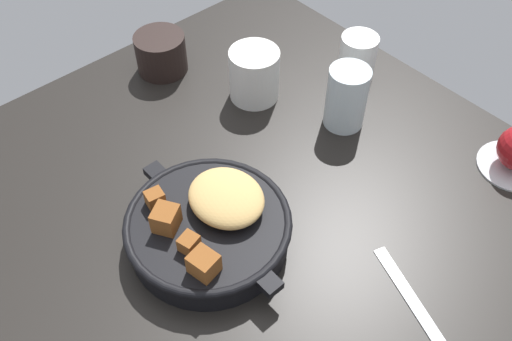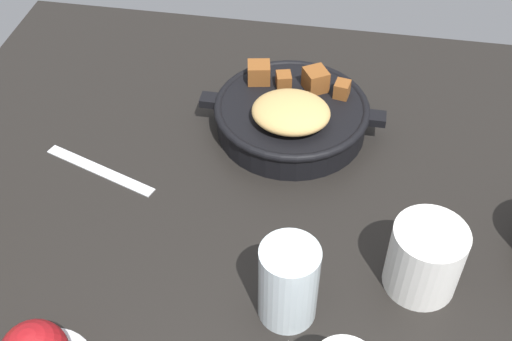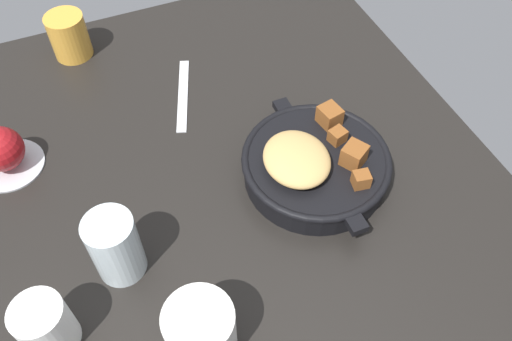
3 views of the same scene
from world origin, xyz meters
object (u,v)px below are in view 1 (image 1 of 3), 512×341
(cast_iron_skillet, at_px, (210,225))
(water_glass_tall, at_px, (346,97))
(ceramic_mug_white, at_px, (254,75))
(white_creamer_pitcher, at_px, (357,57))
(butter_knife, at_px, (415,304))
(coffee_mug_dark, at_px, (161,53))

(cast_iron_skillet, distance_m, water_glass_tall, 0.30)
(ceramic_mug_white, height_order, white_creamer_pitcher, ceramic_mug_white)
(ceramic_mug_white, relative_size, white_creamer_pitcher, 1.09)
(cast_iron_skillet, relative_size, water_glass_tall, 2.54)
(butter_knife, height_order, coffee_mug_dark, coffee_mug_dark)
(ceramic_mug_white, xyz_separation_m, white_creamer_pitcher, (0.08, 0.16, -0.00))
(coffee_mug_dark, relative_size, water_glass_tall, 0.85)
(water_glass_tall, bearing_deg, butter_knife, -31.97)
(butter_knife, bearing_deg, water_glass_tall, 167.70)
(coffee_mug_dark, relative_size, white_creamer_pitcher, 1.08)
(cast_iron_skillet, xyz_separation_m, ceramic_mug_white, (-0.18, 0.24, 0.01))
(butter_knife, xyz_separation_m, ceramic_mug_white, (-0.42, 0.11, 0.04))
(cast_iron_skillet, height_order, ceramic_mug_white, ceramic_mug_white)
(water_glass_tall, height_order, white_creamer_pitcher, water_glass_tall)
(white_creamer_pitcher, bearing_deg, ceramic_mug_white, -115.67)
(cast_iron_skillet, relative_size, coffee_mug_dark, 3.00)
(butter_knife, distance_m, ceramic_mug_white, 0.44)
(cast_iron_skillet, distance_m, butter_knife, 0.28)
(cast_iron_skillet, bearing_deg, coffee_mug_dark, 154.38)
(cast_iron_skillet, relative_size, butter_knife, 1.51)
(cast_iron_skillet, relative_size, white_creamer_pitcher, 3.25)
(cast_iron_skillet, distance_m, white_creamer_pitcher, 0.42)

